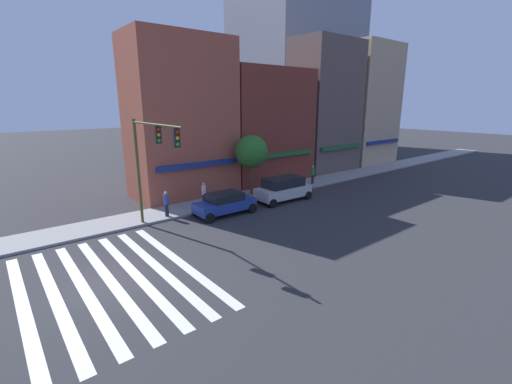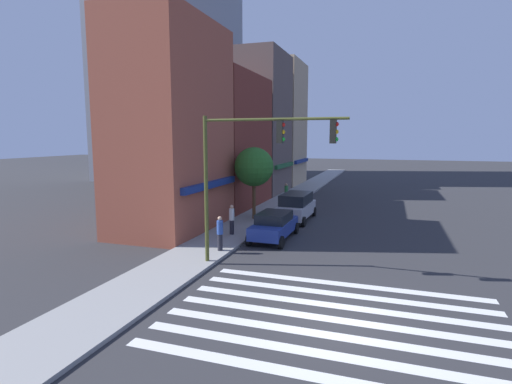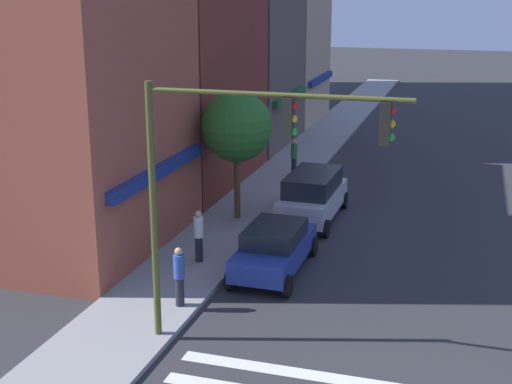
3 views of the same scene
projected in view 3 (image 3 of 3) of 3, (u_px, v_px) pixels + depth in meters
storefront_row at (221, 33)px, 36.41m from camera, size 34.48×5.30×14.97m
traffic_signal at (239, 162)px, 16.90m from camera, size 0.32×6.40×6.82m
sedan_blue at (274, 247)px, 23.15m from camera, size 4.42×2.02×1.59m
suv_silver at (313, 195)px, 28.33m from camera, size 4.73×2.12×1.94m
pedestrian_green_top at (294, 157)px, 34.49m from camera, size 0.32×0.32×1.77m
pedestrian_white_shirt at (199, 235)px, 23.61m from camera, size 0.32×0.32×1.77m
pedestrian_blue_shirt at (179, 276)px, 20.29m from camera, size 0.32×0.32×1.77m
street_tree at (237, 127)px, 27.33m from camera, size 2.74×2.74×5.06m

